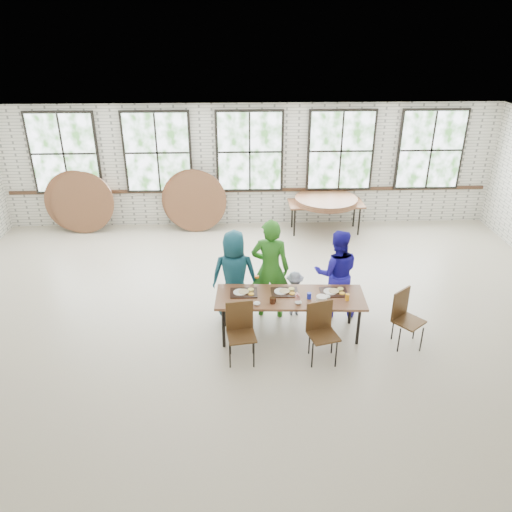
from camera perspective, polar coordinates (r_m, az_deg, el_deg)
The scene contains 13 objects.
room at distance 12.22m, azimuth -0.73°, elevation 11.63°, with size 12.00×12.00×12.00m.
dining_table at distance 8.12m, azimuth 3.91°, elevation -4.93°, with size 2.44×0.91×0.74m.
chair_near_left at distance 7.67m, azimuth -1.79°, elevation -8.07°, with size 0.47×0.46×0.95m.
chair_near_right at distance 7.73m, azimuth 7.45°, elevation -7.99°, with size 0.51×0.50×0.95m.
chair_spare at distance 8.32m, azimuth 16.61°, elevation -6.30°, with size 0.58×0.58×0.95m.
adult_teal at distance 8.59m, azimuth -2.48°, elevation -2.17°, with size 0.79×0.51×1.61m, color navy.
adult_green at distance 8.55m, azimuth 1.64°, elevation -1.49°, with size 0.66×0.43×1.82m, color #276B1C.
toddler at distance 8.83m, azimuth 4.42°, elevation -4.27°, with size 0.54×0.31×0.83m, color #141F3F.
adult_blue at distance 8.75m, azimuth 9.16°, elevation -1.96°, with size 0.78×0.61×1.60m, color #1D16A0.
storage_table at distance 12.24m, azimuth 7.99°, elevation 5.81°, with size 1.81×0.78×0.74m.
tabletop_clutter at distance 8.07m, azimuth 4.71°, elevation -4.53°, with size 1.91×0.58×0.11m.
round_tops_stacked at distance 12.20m, azimuth 8.02°, elevation 6.33°, with size 1.50×1.50×0.13m.
round_tops_leaning at distance 12.54m, azimuth -13.46°, elevation 6.07°, with size 4.42×0.42×1.49m.
Camera 1 is at (-0.29, -7.40, 4.84)m, focal length 35.00 mm.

